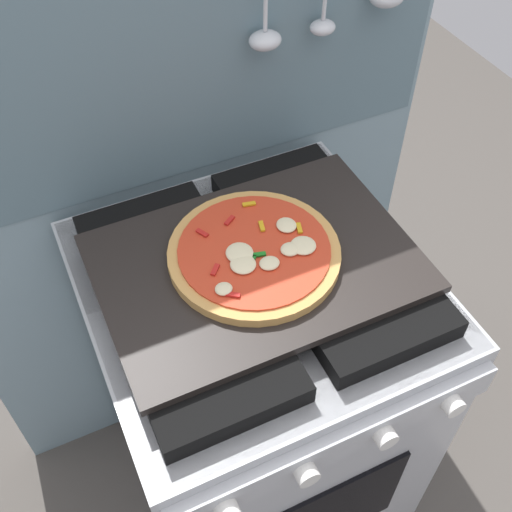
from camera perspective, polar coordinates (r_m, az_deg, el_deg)
ground_plane at (r=1.86m, az=0.00°, el=-19.37°), size 4.00×4.00×0.00m
kitchen_backsplash at (r=1.38m, az=-5.83°, el=5.57°), size 1.10×0.09×1.55m
stove at (r=1.45m, az=0.03°, el=-12.65°), size 0.60×0.64×0.90m
baking_tray at (r=1.08m, az=0.00°, el=-0.64°), size 0.54×0.38×0.02m
pizza_left at (r=1.06m, az=-0.20°, el=0.27°), size 0.30×0.30×0.03m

